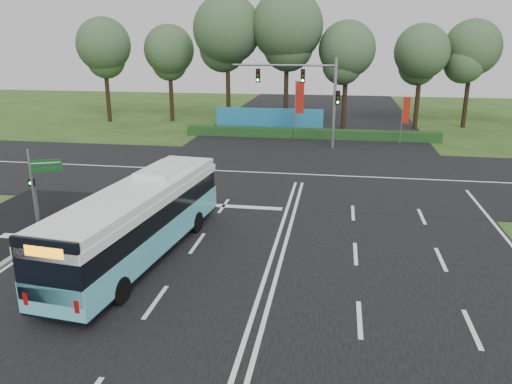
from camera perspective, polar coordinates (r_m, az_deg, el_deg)
ground at (r=20.79m, az=2.11°, el=-6.56°), size 120.00×120.00×0.00m
road_main at (r=20.78m, az=2.12°, el=-6.51°), size 20.00×120.00×0.04m
road_cross at (r=32.08m, az=4.87°, el=2.02°), size 120.00×14.00×0.05m
kerb_strip at (r=21.83m, az=-26.58°, el=-7.11°), size 0.25×18.00×0.12m
city_bus at (r=19.93m, az=-13.14°, el=-3.15°), size 3.44×11.19×3.16m
pedestrian_signal at (r=25.24m, az=-23.99°, el=0.17°), size 0.25×0.40×2.98m
street_sign at (r=24.51m, az=-23.54°, el=1.48°), size 1.34×0.60×3.67m
banner_flag_mid at (r=43.05m, az=4.88°, el=10.28°), size 0.74×0.15×5.06m
banner_flag_right at (r=42.71m, az=16.69°, el=8.68°), size 0.59×0.06×3.97m
traffic_light_gantry at (r=39.63m, az=6.38°, el=11.67°), size 8.41×0.28×7.00m
hedge at (r=44.18m, az=6.23°, el=6.64°), size 22.00×1.20×0.80m
blue_hoarding at (r=46.90m, az=1.51°, el=8.21°), size 10.00×0.30×2.20m
eucalyptus_row at (r=49.41m, az=6.66°, el=16.91°), size 48.47×9.28×12.79m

